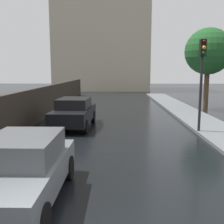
# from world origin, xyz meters

# --- Properties ---
(car_black_near_kerb) EXTENTS (1.98, 4.33, 1.51)m
(car_black_near_kerb) POSITION_xyz_m (-1.94, 10.56, 0.78)
(car_black_near_kerb) COLOR black
(car_black_near_kerb) RESTS_ON ground
(car_grey_mid_road) EXTENTS (1.79, 3.92, 1.48)m
(car_grey_mid_road) POSITION_xyz_m (-1.81, 2.45, 0.76)
(car_grey_mid_road) COLOR slate
(car_grey_mid_road) RESTS_ON ground
(traffic_light) EXTENTS (0.26, 0.39, 4.16)m
(traffic_light) POSITION_xyz_m (4.12, 9.08, 3.03)
(traffic_light) COLOR black
(traffic_light) RESTS_ON sidewalk_strip
(street_tree_near) EXTENTS (3.41, 3.41, 6.05)m
(street_tree_near) POSITION_xyz_m (7.03, 17.04, 4.31)
(street_tree_near) COLOR #4C3823
(street_tree_near) RESTS_ON ground
(distant_tower) EXTENTS (14.15, 11.31, 22.14)m
(distant_tower) POSITION_xyz_m (-2.03, 40.13, 11.07)
(distant_tower) COLOR #B2A88E
(distant_tower) RESTS_ON ground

